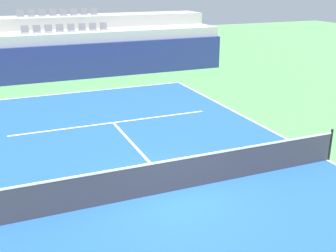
# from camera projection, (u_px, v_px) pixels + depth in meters

# --- Properties ---
(ground_plane) EXTENTS (80.00, 80.00, 0.00)m
(ground_plane) POSITION_uv_depth(u_px,v_px,m) (175.00, 191.00, 11.70)
(ground_plane) COLOR #4C8C4C
(court_surface) EXTENTS (11.00, 24.00, 0.01)m
(court_surface) POSITION_uv_depth(u_px,v_px,m) (175.00, 191.00, 11.70)
(court_surface) COLOR #1E4C99
(court_surface) RESTS_ON ground_plane
(baseline_far) EXTENTS (11.00, 0.10, 0.00)m
(baseline_far) POSITION_uv_depth(u_px,v_px,m) (85.00, 91.00, 22.10)
(baseline_far) COLOR white
(baseline_far) RESTS_ON court_surface
(sideline_right) EXTENTS (0.10, 24.00, 0.00)m
(sideline_right) POSITION_uv_depth(u_px,v_px,m) (327.00, 160.00, 13.68)
(sideline_right) COLOR white
(sideline_right) RESTS_ON court_surface
(service_line_far) EXTENTS (8.26, 0.10, 0.00)m
(service_line_far) POSITION_uv_depth(u_px,v_px,m) (113.00, 123.00, 17.26)
(service_line_far) COLOR white
(service_line_far) RESTS_ON court_surface
(centre_service_line) EXTENTS (0.10, 6.40, 0.00)m
(centre_service_line) POSITION_uv_depth(u_px,v_px,m) (138.00, 150.00, 14.48)
(centre_service_line) COLOR white
(centre_service_line) RESTS_ON court_surface
(back_wall) EXTENTS (19.54, 0.30, 2.07)m
(back_wall) POSITION_uv_depth(u_px,v_px,m) (72.00, 62.00, 24.46)
(back_wall) COLOR navy
(back_wall) RESTS_ON ground_plane
(stands_tier_lower) EXTENTS (19.54, 2.40, 2.66)m
(stands_tier_lower) POSITION_uv_depth(u_px,v_px,m) (68.00, 54.00, 25.54)
(stands_tier_lower) COLOR #9E9E99
(stands_tier_lower) RESTS_ON ground_plane
(stands_tier_upper) EXTENTS (19.54, 2.40, 3.41)m
(stands_tier_upper) POSITION_uv_depth(u_px,v_px,m) (61.00, 42.00, 27.50)
(stands_tier_upper) COLOR #9E9E99
(stands_tier_upper) RESTS_ON ground_plane
(seating_row_lower) EXTENTS (5.14, 0.44, 0.44)m
(seating_row_lower) POSITION_uv_depth(u_px,v_px,m) (66.00, 29.00, 25.14)
(seating_row_lower) COLOR slate
(seating_row_lower) RESTS_ON stands_tier_lower
(seating_row_upper) EXTENTS (5.14, 0.44, 0.44)m
(seating_row_upper) POSITION_uv_depth(u_px,v_px,m) (58.00, 14.00, 26.98)
(seating_row_upper) COLOR slate
(seating_row_upper) RESTS_ON stands_tier_upper
(tennis_net) EXTENTS (11.08, 0.08, 1.07)m
(tennis_net) POSITION_uv_depth(u_px,v_px,m) (175.00, 174.00, 11.53)
(tennis_net) COLOR black
(tennis_net) RESTS_ON court_surface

